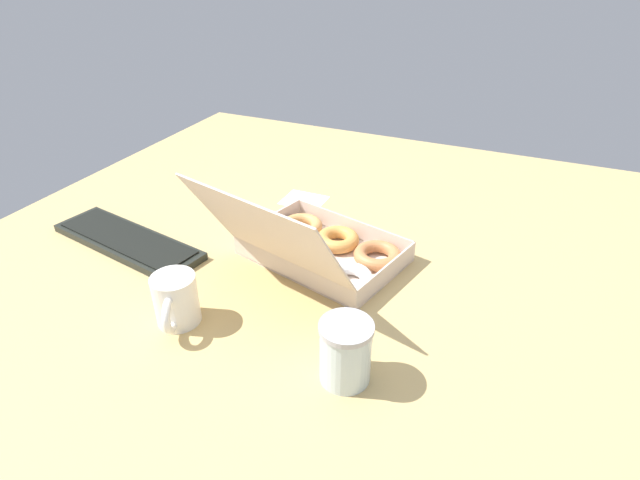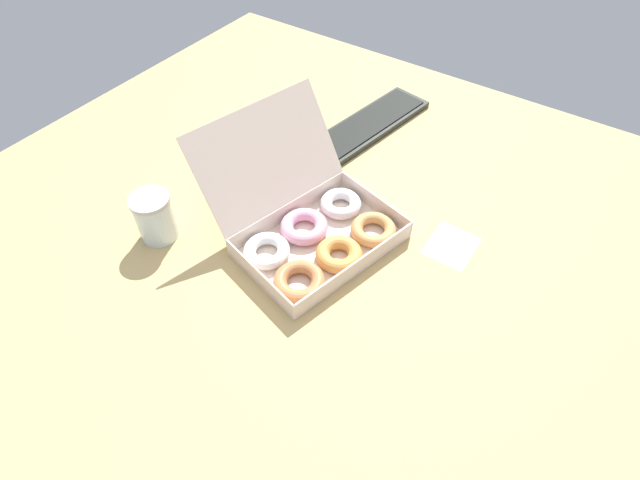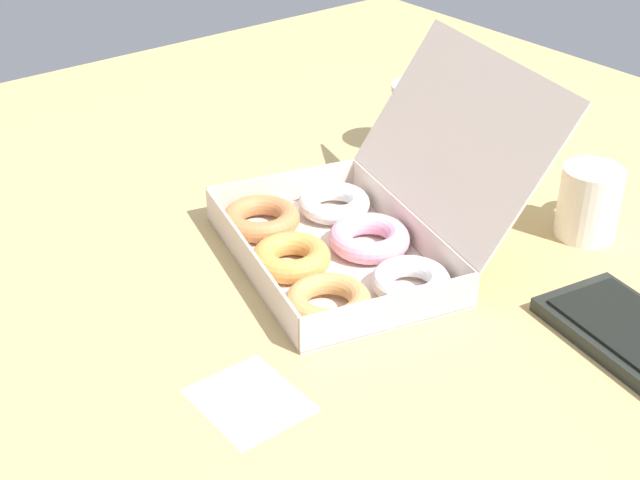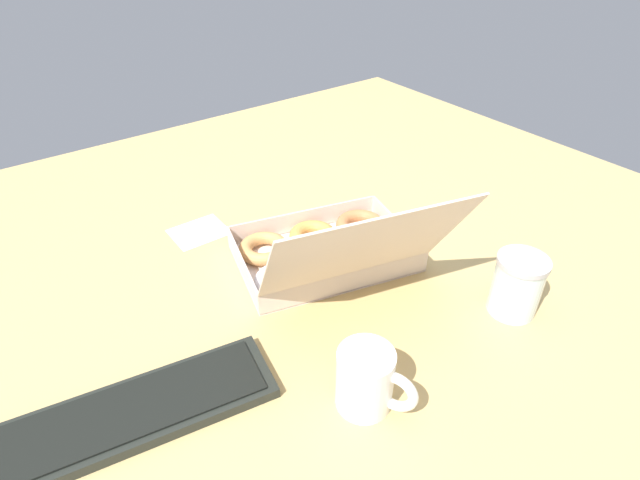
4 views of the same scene
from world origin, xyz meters
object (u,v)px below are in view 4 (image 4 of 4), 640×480
keyboard (131,414)px  coffee_mug (367,380)px  glass_jar (517,285)px  donut_box (329,251)px

keyboard → coffee_mug: 35.02cm
coffee_mug → glass_jar: bearing=179.4°
donut_box → coffee_mug: bearing=61.9°
donut_box → coffee_mug: size_ratio=3.69×
keyboard → coffee_mug: coffee_mug is taller
donut_box → coffee_mug: 35.02cm
coffee_mug → glass_jar: 35.17cm
donut_box → glass_jar: size_ratio=3.81×
coffee_mug → donut_box: bearing=-118.1°
donut_box → coffee_mug: (16.49, 30.83, 1.98)cm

